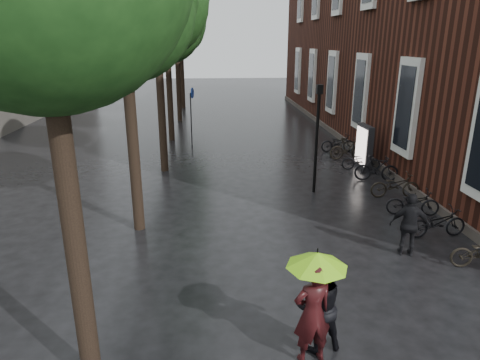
{
  "coord_description": "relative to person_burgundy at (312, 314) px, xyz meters",
  "views": [
    {
      "loc": [
        -1.96,
        -4.95,
        5.39
      ],
      "look_at": [
        -1.06,
        7.23,
        1.38
      ],
      "focal_mm": 32.0,
      "sensor_mm": 36.0,
      "label": 1
    }
  ],
  "objects": [
    {
      "name": "pedestrian_walking",
      "position": [
        3.43,
        3.65,
        -0.1
      ],
      "size": [
        1.07,
        0.7,
        1.7
      ],
      "primitive_type": "imported",
      "rotation": [
        0.0,
        0.0,
        2.83
      ],
      "color": "black",
      "rests_on": "ground"
    },
    {
      "name": "person_burgundy",
      "position": [
        0.0,
        0.0,
        0.0
      ],
      "size": [
        0.76,
        0.56,
        1.89
      ],
      "primitive_type": "imported",
      "rotation": [
        0.0,
        0.0,
        3.32
      ],
      "color": "black",
      "rests_on": "ground"
    },
    {
      "name": "brick_building",
      "position": [
        10.73,
        18.31,
        5.05
      ],
      "size": [
        10.2,
        33.2,
        12.0
      ],
      "color": "#38160F",
      "rests_on": "ground"
    },
    {
      "name": "street_trees",
      "position": [
        -3.73,
        14.76,
        5.39
      ],
      "size": [
        4.33,
        34.03,
        8.91
      ],
      "color": "black",
      "rests_on": "ground"
    },
    {
      "name": "lime_umbrella",
      "position": [
        0.07,
        0.16,
        0.94
      ],
      "size": [
        1.06,
        1.06,
        1.57
      ],
      "rotation": [
        0.0,
        0.0,
        0.29
      ],
      "color": "black",
      "rests_on": "ground"
    },
    {
      "name": "person_black",
      "position": [
        0.19,
        0.3,
        -0.05
      ],
      "size": [
        0.99,
        0.83,
        1.79
      ],
      "primitive_type": "imported",
      "rotation": [
        0.0,
        0.0,
        3.34
      ],
      "color": "black",
      "rests_on": "ground"
    },
    {
      "name": "ad_lightbox",
      "position": [
        5.02,
        11.52,
        0.02
      ],
      "size": [
        0.29,
        1.28,
        1.92
      ],
      "rotation": [
        0.0,
        0.0,
        0.04
      ],
      "color": "black",
      "rests_on": "ground"
    },
    {
      "name": "cycle_sign",
      "position": [
        -2.56,
        16.49,
        1.07
      ],
      "size": [
        0.16,
        0.55,
        3.04
      ],
      "rotation": [
        0.0,
        0.0,
        -0.21
      ],
      "color": "#262628",
      "rests_on": "ground"
    },
    {
      "name": "lamp_post",
      "position": [
        2.16,
        8.64,
        1.44
      ],
      "size": [
        0.2,
        0.2,
        3.93
      ],
      "rotation": [
        0.0,
        0.0,
        0.27
      ],
      "color": "black",
      "rests_on": "ground"
    },
    {
      "name": "parked_bicycles",
      "position": [
        4.85,
        8.89,
        -0.48
      ],
      "size": [
        1.96,
        12.42,
        1.04
      ],
      "color": "black",
      "rests_on": "ground"
    }
  ]
}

